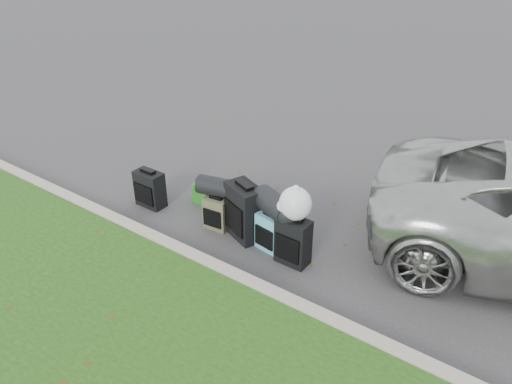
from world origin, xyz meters
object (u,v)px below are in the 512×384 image
Objects in this scene: tote_green at (204,192)px; suitcase_teal at (270,232)px; tote_navy at (222,195)px; suitcase_large_black_left at (245,212)px; suitcase_small_black at (150,189)px; suitcase_olive at (217,213)px; suitcase_large_black_right at (293,241)px.

suitcase_teal is at bearing -26.76° from tote_green.
tote_navy reaches higher than tote_green.
suitcase_large_black_left reaches higher than suitcase_teal.
tote_green is at bearing 42.85° from suitcase_small_black.
suitcase_small_black is 1.23m from suitcase_olive.
tote_green is at bearing 166.32° from suitcase_large_black_right.
suitcase_olive is 1.31m from suitcase_large_black_right.
tote_green is (0.59, 0.55, -0.12)m from suitcase_small_black.
suitcase_large_black_left reaches higher than suitcase_olive.
suitcase_olive is at bearing -150.54° from suitcase_large_black_left.
tote_navy is (-0.78, 0.46, -0.23)m from suitcase_large_black_left.
suitcase_large_black_right reaches higher than suitcase_small_black.
suitcase_olive reaches higher than tote_navy.
suitcase_large_black_left is 1.24× the size of suitcase_large_black_right.
suitcase_large_black_right reaches higher than tote_green.
suitcase_small_black is at bearing -168.18° from suitcase_teal.
suitcase_olive is at bearing -170.68° from suitcase_teal.
suitcase_large_black_left is 2.34× the size of tote_navy.
tote_navy is at bearing 166.01° from suitcase_teal.
tote_navy is at bearing 35.35° from suitcase_small_black.
suitcase_teal is at bearing -27.09° from tote_navy.
suitcase_large_black_left reaches higher than suitcase_large_black_right.
suitcase_large_black_left is at bearing -30.50° from tote_green.
suitcase_large_black_left is (1.68, 0.17, 0.11)m from suitcase_small_black.
suitcase_large_black_right is at bearing -1.50° from suitcase_teal.
suitcase_large_black_left is 1.17m from tote_green.
tote_green is at bearing -177.80° from suitcase_large_black_left.
suitcase_teal is 1.35m from tote_navy.
tote_navy is at bearing 115.99° from suitcase_olive.
suitcase_teal is at bearing -5.44° from suitcase_olive.
suitcase_teal is at bearing 170.74° from suitcase_large_black_right.
suitcase_small_black is at bearing 178.91° from suitcase_olive.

